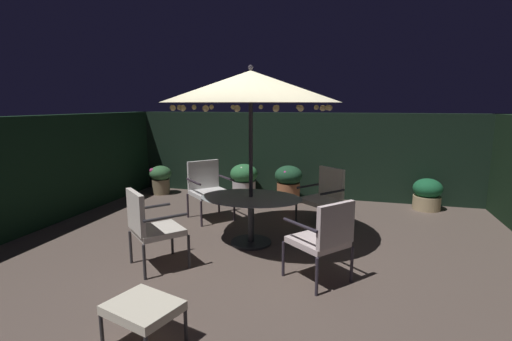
# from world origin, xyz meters

# --- Properties ---
(ground_plane) EXTENTS (7.94, 6.77, 0.02)m
(ground_plane) POSITION_xyz_m (0.00, 0.00, -0.01)
(ground_plane) COLOR brown
(hedge_backdrop_rear) EXTENTS (7.94, 0.30, 1.82)m
(hedge_backdrop_rear) POSITION_xyz_m (0.00, 3.23, 0.91)
(hedge_backdrop_rear) COLOR black
(hedge_backdrop_rear) RESTS_ON ground_plane
(hedge_backdrop_left) EXTENTS (0.30, 6.77, 1.82)m
(hedge_backdrop_left) POSITION_xyz_m (-3.82, 0.00, 0.91)
(hedge_backdrop_left) COLOR black
(hedge_backdrop_left) RESTS_ON ground_plane
(patio_dining_table) EXTENTS (1.48, 1.09, 0.70)m
(patio_dining_table) POSITION_xyz_m (-0.21, 0.15, 0.55)
(patio_dining_table) COLOR #2B2D33
(patio_dining_table) RESTS_ON ground_plane
(patio_umbrella) EXTENTS (2.46, 2.46, 2.53)m
(patio_umbrella) POSITION_xyz_m (-0.21, 0.15, 2.24)
(patio_umbrella) COLOR #2D2932
(patio_umbrella) RESTS_ON ground_plane
(patio_chair_north) EXTENTS (0.81, 0.80, 0.96)m
(patio_chair_north) POSITION_xyz_m (0.73, 1.28, 0.54)
(patio_chair_north) COLOR #2B2D30
(patio_chair_north) RESTS_ON ground_plane
(patio_chair_northeast) EXTENTS (0.89, 0.90, 1.01)m
(patio_chair_northeast) POSITION_xyz_m (-1.31, 1.15, 0.58)
(patio_chair_northeast) COLOR #322933
(patio_chair_northeast) RESTS_ON ground_plane
(patio_chair_east) EXTENTS (0.81, 0.82, 0.99)m
(patio_chair_east) POSITION_xyz_m (-1.17, -0.98, 0.57)
(patio_chair_east) COLOR #313033
(patio_chair_east) RESTS_ON ground_plane
(patio_chair_southeast) EXTENTS (0.82, 0.81, 0.97)m
(patio_chair_southeast) POSITION_xyz_m (0.92, -0.80, 0.56)
(patio_chair_southeast) COLOR #2F2935
(patio_chair_southeast) RESTS_ON ground_plane
(ottoman_footrest) EXTENTS (0.68, 0.61, 0.37)m
(ottoman_footrest) POSITION_xyz_m (-0.43, -2.33, 0.32)
(ottoman_footrest) COLOR #2E2E30
(ottoman_footrest) RESTS_ON ground_plane
(potted_plant_right_far) EXTENTS (0.49, 0.49, 0.64)m
(potted_plant_right_far) POSITION_xyz_m (-3.03, 2.54, 0.35)
(potted_plant_right_far) COLOR #806F51
(potted_plant_right_far) RESTS_ON ground_plane
(potted_plant_right_near) EXTENTS (0.57, 0.57, 0.76)m
(potted_plant_right_near) POSITION_xyz_m (-0.13, 2.63, 0.41)
(potted_plant_right_near) COLOR #A7633F
(potted_plant_right_near) RESTS_ON ground_plane
(potted_plant_back_center) EXTENTS (0.54, 0.54, 0.60)m
(potted_plant_back_center) POSITION_xyz_m (2.55, 2.76, 0.31)
(potted_plant_back_center) COLOR tan
(potted_plant_back_center) RESTS_ON ground_plane
(potted_plant_back_left) EXTENTS (0.59, 0.59, 0.73)m
(potted_plant_back_left) POSITION_xyz_m (-1.13, 2.73, 0.39)
(potted_plant_back_left) COLOR beige
(potted_plant_back_left) RESTS_ON ground_plane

